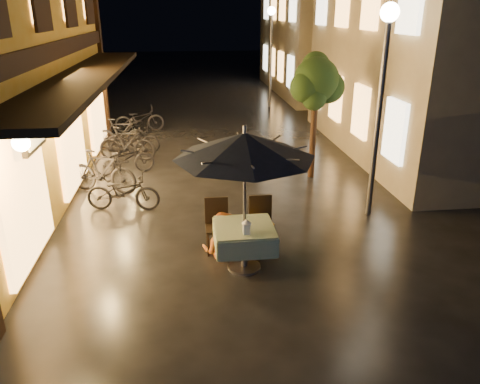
{
  "coord_description": "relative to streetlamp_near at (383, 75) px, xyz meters",
  "views": [
    {
      "loc": [
        -0.83,
        -6.8,
        4.09
      ],
      "look_at": [
        0.07,
        0.68,
        1.15
      ],
      "focal_mm": 35.0,
      "sensor_mm": 36.0,
      "label": 1
    }
  ],
  "objects": [
    {
      "name": "east_building_near",
      "position": [
        4.49,
        4.5,
        0.49
      ],
      "size": [
        7.3,
        9.3,
        6.8
      ],
      "color": "tan",
      "rests_on": "ground"
    },
    {
      "name": "cafe_chair_left",
      "position": [
        -3.33,
        -1.18,
        -2.38
      ],
      "size": [
        0.42,
        0.42,
        0.97
      ],
      "color": "black",
      "rests_on": "ground"
    },
    {
      "name": "streetlamp_far",
      "position": [
        0.0,
        12.0,
        0.0
      ],
      "size": [
        0.36,
        0.36,
        4.23
      ],
      "color": "#59595E",
      "rests_on": "ground"
    },
    {
      "name": "bicycle_2",
      "position": [
        -5.47,
        3.33,
        -2.5
      ],
      "size": [
        1.66,
        0.89,
        0.83
      ],
      "primitive_type": "imported",
      "rotation": [
        0.0,
        0.0,
        1.8
      ],
      "color": "black",
      "rests_on": "ground"
    },
    {
      "name": "bicycle_4",
      "position": [
        -5.41,
        5.31,
        -2.49
      ],
      "size": [
        1.7,
        0.82,
        0.85
      ],
      "primitive_type": "imported",
      "rotation": [
        0.0,
        0.0,
        1.41
      ],
      "color": "black",
      "rests_on": "ground"
    },
    {
      "name": "bicycle_5",
      "position": [
        -5.83,
        5.81,
        -2.44
      ],
      "size": [
        1.61,
        0.5,
        0.96
      ],
      "primitive_type": "imported",
      "rotation": [
        0.0,
        0.0,
        1.54
      ],
      "color": "black",
      "rests_on": "ground"
    },
    {
      "name": "cafe_chair_right",
      "position": [
        -2.53,
        -1.18,
        -2.38
      ],
      "size": [
        0.42,
        0.42,
        0.97
      ],
      "color": "black",
      "rests_on": "ground"
    },
    {
      "name": "ground",
      "position": [
        -3.0,
        -2.0,
        -2.92
      ],
      "size": [
        90.0,
        90.0,
        0.0
      ],
      "primitive_type": "plane",
      "color": "black",
      "rests_on": "ground"
    },
    {
      "name": "streetlamp_near",
      "position": [
        0.0,
        0.0,
        0.0
      ],
      "size": [
        0.36,
        0.36,
        4.23
      ],
      "color": "#59595E",
      "rests_on": "ground"
    },
    {
      "name": "street_tree",
      "position": [
        -0.59,
        2.51,
        -0.5
      ],
      "size": [
        1.43,
        1.2,
        3.15
      ],
      "color": "black",
      "rests_on": "ground"
    },
    {
      "name": "bicycle_6",
      "position": [
        -5.44,
        8.0,
        -2.46
      ],
      "size": [
        1.79,
        0.83,
        0.91
      ],
      "primitive_type": "imported",
      "rotation": [
        0.0,
        0.0,
        1.71
      ],
      "color": "black",
      "rests_on": "ground"
    },
    {
      "name": "person_orange",
      "position": [
        -3.26,
        -1.36,
        -2.14
      ],
      "size": [
        0.89,
        0.78,
        1.55
      ],
      "primitive_type": "imported",
      "rotation": [
        0.0,
        0.0,
        2.85
      ],
      "color": "orange",
      "rests_on": "ground"
    },
    {
      "name": "patio_umbrella",
      "position": [
        -2.93,
        -1.92,
        -0.77
      ],
      "size": [
        2.24,
        2.24,
        2.46
      ],
      "color": "#59595E",
      "rests_on": "ground"
    },
    {
      "name": "cafe_table",
      "position": [
        -2.93,
        -1.92,
        -2.33
      ],
      "size": [
        0.99,
        0.99,
        0.78
      ],
      "color": "#59595E",
      "rests_on": "ground"
    },
    {
      "name": "person_yellow",
      "position": [
        -2.6,
        -1.42,
        -2.2
      ],
      "size": [
        1.02,
        0.72,
        1.44
      ],
      "primitive_type": "imported",
      "rotation": [
        0.0,
        0.0,
        2.93
      ],
      "color": "gold",
      "rests_on": "ground"
    },
    {
      "name": "east_building_far",
      "position": [
        4.49,
        16.0,
        0.74
      ],
      "size": [
        7.3,
        10.3,
        7.3
      ],
      "color": "tan",
      "rests_on": "ground"
    },
    {
      "name": "bicycle_3",
      "position": [
        -5.51,
        4.52,
        -2.42
      ],
      "size": [
        1.7,
        0.77,
        0.99
      ],
      "primitive_type": "imported",
      "rotation": [
        0.0,
        0.0,
        1.38
      ],
      "color": "black",
      "rests_on": "ground"
    },
    {
      "name": "bicycle_1",
      "position": [
        -5.82,
        1.99,
        -2.4
      ],
      "size": [
        1.79,
        1.07,
        1.04
      ],
      "primitive_type": "imported",
      "rotation": [
        0.0,
        0.0,
        1.21
      ],
      "color": "black",
      "rests_on": "ground"
    },
    {
      "name": "bicycle_0",
      "position": [
        -5.22,
        0.86,
        -2.5
      ],
      "size": [
        1.65,
        0.78,
        0.83
      ],
      "primitive_type": "imported",
      "rotation": [
        0.0,
        0.0,
        1.43
      ],
      "color": "black",
      "rests_on": "ground"
    },
    {
      "name": "table_lantern",
      "position": [
        -2.93,
        -2.2,
        -2.0
      ],
      "size": [
        0.16,
        0.16,
        0.25
      ],
      "color": "white",
      "rests_on": "cafe_table"
    }
  ]
}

